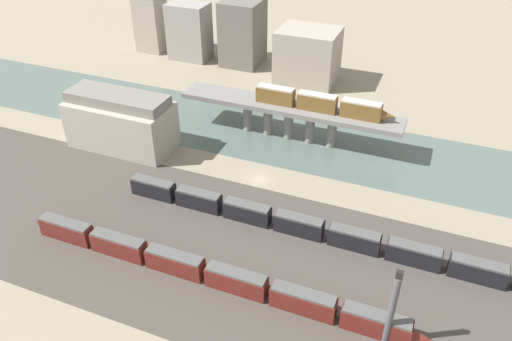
% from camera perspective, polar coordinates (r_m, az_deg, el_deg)
% --- Properties ---
extents(ground_plane, '(400.00, 400.00, 0.00)m').
position_cam_1_polar(ground_plane, '(111.72, 0.39, -1.01)').
color(ground_plane, gray).
extents(railbed_yard, '(280.00, 42.00, 0.01)m').
position_cam_1_polar(railbed_yard, '(94.74, -5.01, -8.79)').
color(railbed_yard, '#423D38').
rests_on(railbed_yard, ground).
extents(river_water, '(320.00, 27.74, 0.01)m').
position_cam_1_polar(river_water, '(127.55, 3.68, 3.80)').
color(river_water, '#4C5B56').
rests_on(river_water, ground).
extents(bridge, '(55.64, 8.04, 9.13)m').
position_cam_1_polar(bridge, '(124.05, 3.81, 6.69)').
color(bridge, slate).
rests_on(bridge, ground).
extents(train_on_bridge, '(33.86, 2.67, 4.18)m').
position_cam_1_polar(train_on_bridge, '(120.39, 7.45, 7.66)').
color(train_on_bridge, brown).
rests_on(train_on_bridge, bridge).
extents(train_yard_near, '(73.15, 2.64, 4.09)m').
position_cam_1_polar(train_yard_near, '(87.28, -5.18, -11.62)').
color(train_yard_near, '#5B1E19').
rests_on(train_yard_near, ground).
extents(train_yard_mid, '(88.31, 2.67, 3.93)m').
position_cam_1_polar(train_yard_mid, '(95.54, 8.62, -7.12)').
color(train_yard_mid, black).
rests_on(train_yard_mid, ground).
extents(warehouse_building, '(25.24, 11.95, 13.92)m').
position_cam_1_polar(warehouse_building, '(125.20, -15.17, 5.44)').
color(warehouse_building, '#9E998E').
rests_on(warehouse_building, ground).
extents(signal_tower, '(1.05, 1.05, 14.84)m').
position_cam_1_polar(signal_tower, '(77.48, 15.26, -15.04)').
color(signal_tower, '#4C4C51').
rests_on(signal_tower, ground).
extents(city_block_far_left, '(9.26, 8.49, 21.31)m').
position_cam_1_polar(city_block_far_left, '(183.59, -11.95, 16.48)').
color(city_block_far_left, gray).
rests_on(city_block_far_left, ground).
extents(city_block_left, '(13.25, 9.00, 18.46)m').
position_cam_1_polar(city_block_left, '(174.33, -7.63, 15.46)').
color(city_block_left, gray).
rests_on(city_block_left, ground).
extents(city_block_center, '(12.22, 13.11, 20.83)m').
position_cam_1_polar(city_block_center, '(168.15, -1.53, 15.46)').
color(city_block_center, '#605B56').
rests_on(city_block_center, ground).
extents(city_block_right, '(17.95, 14.36, 16.14)m').
position_cam_1_polar(city_block_right, '(156.40, 5.93, 12.91)').
color(city_block_right, gray).
rests_on(city_block_right, ground).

